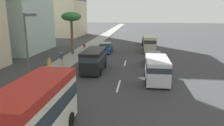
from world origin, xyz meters
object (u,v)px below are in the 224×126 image
(pedestrian_by_tree, at_px, (49,66))
(street_lamp, at_px, (28,45))
(car_fourth, at_px, (106,48))
(van_seventh, at_px, (94,59))
(car_third, at_px, (146,41))
(minibus_sixth, at_px, (36,111))
(van_lead, at_px, (157,68))
(van_second, at_px, (149,43))
(pedestrian_near_lamp, at_px, (84,47))
(pedestrian_mid_block, at_px, (62,58))
(car_fifth, at_px, (153,59))
(palm_tree, at_px, (71,18))

(pedestrian_by_tree, height_order, street_lamp, street_lamp)
(car_fourth, distance_m, pedestrian_by_tree, 14.35)
(van_seventh, relative_size, pedestrian_by_tree, 3.00)
(car_fourth, xyz_separation_m, street_lamp, (-19.00, 2.78, 3.27))
(car_third, relative_size, minibus_sixth, 0.69)
(car_fourth, distance_m, street_lamp, 19.48)
(van_seventh, distance_m, pedestrian_by_tree, 4.81)
(pedestrian_by_tree, bearing_deg, car_fourth, 24.85)
(van_lead, relative_size, street_lamp, 0.79)
(van_second, distance_m, van_seventh, 14.61)
(pedestrian_by_tree, bearing_deg, pedestrian_near_lamp, 37.92)
(pedestrian_near_lamp, bearing_deg, van_lead, 62.39)
(pedestrian_mid_block, bearing_deg, pedestrian_by_tree, -10.50)
(van_second, bearing_deg, pedestrian_mid_block, 137.21)
(car_fifth, relative_size, pedestrian_mid_block, 2.51)
(car_fourth, bearing_deg, street_lamp, -8.33)
(van_lead, bearing_deg, palm_tree, 45.41)
(car_fourth, height_order, pedestrian_by_tree, pedestrian_by_tree)
(van_lead, height_order, street_lamp, street_lamp)
(pedestrian_mid_block, relative_size, palm_tree, 0.27)
(car_third, xyz_separation_m, palm_tree, (-12.10, 11.53, 4.77))
(van_second, distance_m, street_lamp, 23.13)
(pedestrian_near_lamp, height_order, pedestrian_mid_block, pedestrian_mid_block)
(pedestrian_by_tree, bearing_deg, car_fifth, -19.84)
(van_second, distance_m, pedestrian_mid_block, 15.89)
(van_second, bearing_deg, van_lead, -179.97)
(van_lead, distance_m, car_fourth, 15.78)
(car_third, relative_size, pedestrian_mid_block, 2.50)
(car_third, height_order, street_lamp, street_lamp)
(van_lead, bearing_deg, car_fourth, 26.55)
(pedestrian_by_tree, relative_size, street_lamp, 0.29)
(pedestrian_mid_block, bearing_deg, van_seventh, 58.22)
(van_seventh, bearing_deg, pedestrian_near_lamp, -159.87)
(car_fourth, bearing_deg, van_second, 104.22)
(car_fourth, relative_size, pedestrian_mid_block, 2.50)
(minibus_sixth, relative_size, van_seventh, 1.14)
(car_fourth, bearing_deg, pedestrian_by_tree, -14.27)
(van_lead, xyz_separation_m, pedestrian_mid_block, (4.23, 10.80, -0.21))
(car_third, distance_m, car_fourth, 11.77)
(van_second, relative_size, palm_tree, 0.84)
(palm_tree, bearing_deg, van_seventh, -149.30)
(car_third, distance_m, minibus_sixth, 34.97)
(pedestrian_by_tree, bearing_deg, van_second, 5.13)
(car_fourth, xyz_separation_m, pedestrian_mid_block, (-9.88, 3.75, 0.33))
(van_lead, distance_m, car_third, 23.72)
(pedestrian_mid_block, bearing_deg, van_lead, 55.03)
(car_fifth, bearing_deg, van_seventh, 119.65)
(van_second, bearing_deg, minibus_sixth, 166.16)
(car_fifth, bearing_deg, minibus_sixth, 159.01)
(minibus_sixth, distance_m, pedestrian_near_lamp, 24.03)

